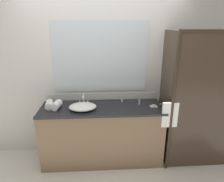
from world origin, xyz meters
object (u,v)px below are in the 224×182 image
(faucet, at_px, (84,102))
(amenity_bottle_shampoo, at_px, (122,99))
(amenity_bottle_body_wash, at_px, (139,102))
(sink_basin, at_px, (83,107))
(rolled_towel_middle, at_px, (56,105))
(soap_dish, at_px, (154,106))
(rolled_towel_near_edge, at_px, (49,104))

(faucet, distance_m, amenity_bottle_shampoo, 0.60)
(amenity_bottle_body_wash, bearing_deg, amenity_bottle_shampoo, 153.59)
(sink_basin, distance_m, rolled_towel_middle, 0.38)
(soap_dish, relative_size, rolled_towel_near_edge, 0.51)
(sink_basin, bearing_deg, rolled_towel_near_edge, 169.98)
(sink_basin, relative_size, amenity_bottle_shampoo, 4.30)
(amenity_bottle_shampoo, bearing_deg, rolled_towel_middle, -167.52)
(faucet, bearing_deg, sink_basin, -90.00)
(soap_dish, height_order, rolled_towel_middle, rolled_towel_middle)
(sink_basin, distance_m, amenity_bottle_body_wash, 0.85)
(sink_basin, bearing_deg, amenity_bottle_body_wash, 9.62)
(rolled_towel_near_edge, bearing_deg, soap_dish, -2.07)
(faucet, relative_size, rolled_towel_near_edge, 0.86)
(sink_basin, bearing_deg, soap_dish, 1.71)
(rolled_towel_near_edge, distance_m, rolled_towel_middle, 0.12)
(soap_dish, xyz_separation_m, amenity_bottle_body_wash, (-0.20, 0.11, 0.03))
(faucet, distance_m, rolled_towel_near_edge, 0.50)
(faucet, xyz_separation_m, soap_dish, (1.04, -0.14, -0.04))
(faucet, xyz_separation_m, amenity_bottle_body_wash, (0.84, -0.03, -0.01))
(sink_basin, xyz_separation_m, amenity_bottle_body_wash, (0.84, 0.14, -0.00))
(amenity_bottle_body_wash, bearing_deg, soap_dish, -29.79)
(sink_basin, xyz_separation_m, rolled_towel_middle, (-0.38, 0.05, 0.01))
(faucet, distance_m, amenity_bottle_body_wash, 0.84)
(faucet, xyz_separation_m, amenity_bottle_shampoo, (0.59, 0.09, -0.01))
(amenity_bottle_body_wash, bearing_deg, rolled_towel_near_edge, -177.56)
(amenity_bottle_shampoo, distance_m, rolled_towel_middle, 0.99)
(faucet, bearing_deg, soap_dish, -7.78)
(sink_basin, height_order, soap_dish, sink_basin)
(rolled_towel_near_edge, relative_size, rolled_towel_middle, 1.02)
(amenity_bottle_body_wash, height_order, rolled_towel_near_edge, rolled_towel_near_edge)
(faucet, relative_size, amenity_bottle_body_wash, 1.92)
(rolled_towel_near_edge, bearing_deg, faucet, 10.06)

